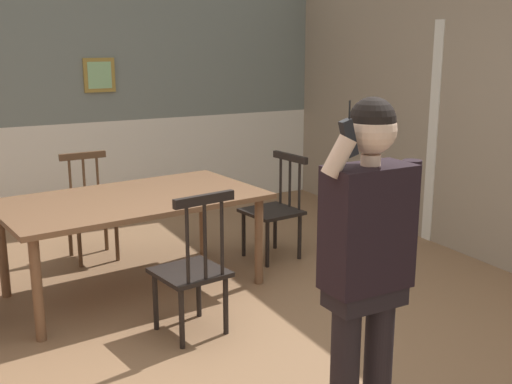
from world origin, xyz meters
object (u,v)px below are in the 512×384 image
(chair_near_window, at_px, (90,207))
(chair_at_table_head, at_px, (193,269))
(dining_table, at_px, (132,206))
(chair_by_doorway, at_px, (275,208))
(person_figure, at_px, (368,253))

(chair_near_window, distance_m, chair_at_table_head, 1.87)
(dining_table, relative_size, chair_by_doorway, 2.24)
(chair_by_doorway, relative_size, chair_at_table_head, 0.93)
(chair_near_window, distance_m, chair_by_doorway, 1.65)
(dining_table, distance_m, chair_by_doorway, 1.39)
(chair_by_doorway, xyz_separation_m, chair_at_table_head, (-1.23, -1.10, 0.01))
(chair_near_window, height_order, chair_at_table_head, chair_at_table_head)
(chair_near_window, relative_size, person_figure, 0.55)
(chair_near_window, bearing_deg, chair_by_doorway, 150.73)
(dining_table, bearing_deg, chair_by_doorway, 7.39)
(chair_at_table_head, height_order, person_figure, person_figure)
(chair_near_window, bearing_deg, person_figure, 96.72)
(chair_near_window, relative_size, chair_by_doorway, 1.01)
(dining_table, xyz_separation_m, chair_at_table_head, (0.12, -0.93, -0.22))
(dining_table, relative_size, person_figure, 1.22)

